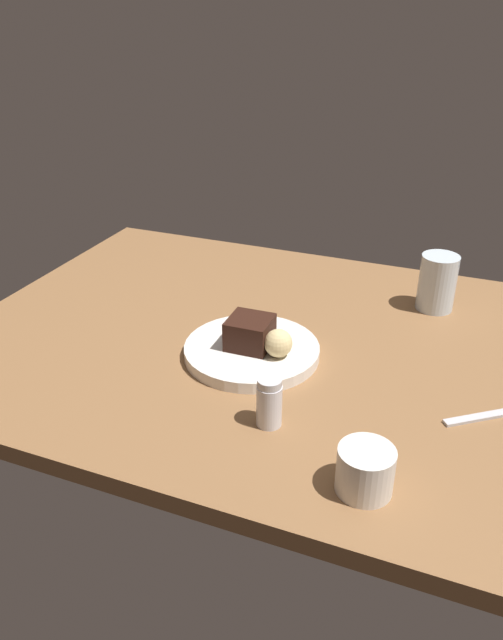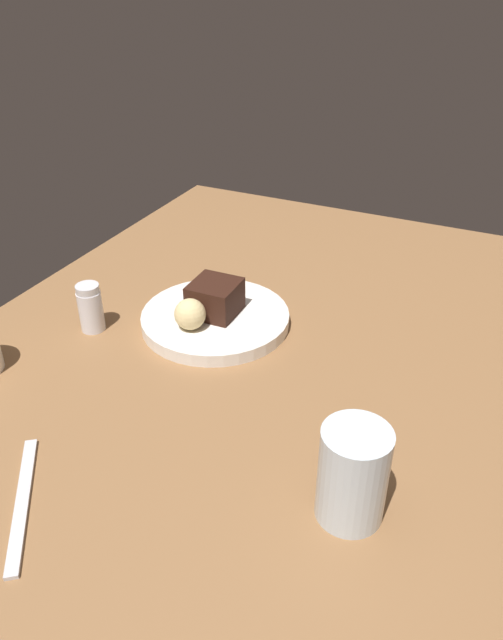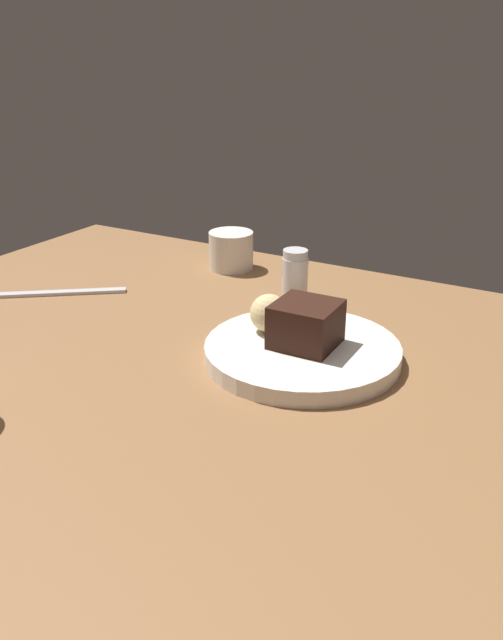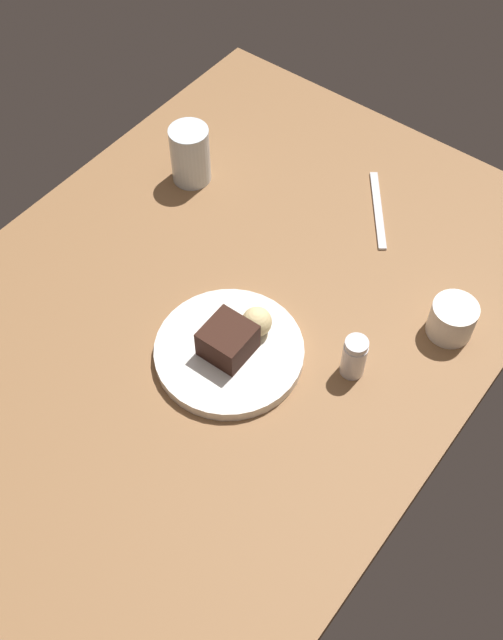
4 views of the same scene
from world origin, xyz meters
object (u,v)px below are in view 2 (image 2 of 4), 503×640
Objects in this scene: water_glass at (353,474)px; butter_knife at (22,502)px; chocolate_cake_slice at (215,298)px; bread_roll at (190,314)px; dessert_plate at (215,319)px; salt_shaker at (90,308)px.

butter_knife is at bearing -66.61° from water_glass.
chocolate_cake_slice is at bearing 140.71° from butter_knife.
butter_knife is (35.69, -0.41, -4.17)cm from bread_roll.
chocolate_cake_slice reaches higher than dessert_plate.
salt_shaker is 35.13cm from butter_knife.
water_glass is at bearing 69.55° from salt_shaker.
bread_roll is at bearing -12.81° from chocolate_cake_slice.
salt_shaker reaches higher than bread_roll.
salt_shaker is at bearing -59.79° from chocolate_cake_slice.
bread_roll is 0.25× the size of butter_knife.
chocolate_cake_slice is 5.73cm from bread_roll.
dessert_plate is 1.23× the size of butter_knife.
dessert_plate is at bearing 140.56° from butter_knife.
water_glass is at bearing 48.48° from dessert_plate.
dessert_plate is at bearing 165.45° from bread_roll.
chocolate_cake_slice is at bearing -162.42° from dessert_plate.
water_glass reaches higher than salt_shaker.
bread_roll is 38.59cm from water_glass.
salt_shaker is 0.41× the size of butter_knife.
dessert_plate is 3.01× the size of salt_shaker.
bread_roll is at bearing 142.39° from butter_knife.
bread_roll is (5.59, -1.27, -0.23)cm from chocolate_cake_slice.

